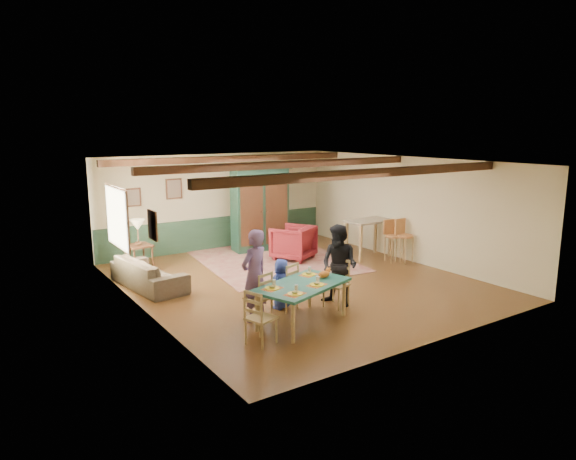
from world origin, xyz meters
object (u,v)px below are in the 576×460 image
person_woman (339,266)px  counter_table (368,239)px  table_lamp (138,232)px  bar_stool_left (393,241)px  dining_chair_end_right (336,284)px  cat (324,274)px  dining_chair_far_right (285,286)px  person_child (281,284)px  armoire (260,208)px  sofa (149,273)px  bar_stool_right (405,241)px  end_table (139,258)px  dining_table (302,304)px  armchair (293,243)px  person_man (254,275)px  dining_chair_far_left (258,296)px  dining_chair_end_left (261,317)px

person_woman → counter_table: size_ratio=1.31×
person_woman → table_lamp: (-2.49, 4.49, 0.18)m
bar_stool_left → dining_chair_end_right: bearing=-144.5°
cat → bar_stool_left: (3.91, 2.15, -0.27)m
counter_table → dining_chair_far_right: bearing=-152.3°
person_woman → cat: person_woman is taller
person_woman → counter_table: 3.99m
person_child → cat: person_child is taller
armoire → counter_table: size_ratio=1.97×
sofa → cat: bearing=-156.9°
bar_stool_right → person_child: bearing=-169.4°
person_child → end_table: size_ratio=1.45×
counter_table → armoire: bearing=129.9°
dining_table → person_child: (0.12, 0.86, 0.12)m
person_child → armchair: 3.78m
dining_chair_far_right → armoire: bearing=-133.7°
person_man → table_lamp: size_ratio=2.72×
dining_chair_far_left → bar_stool_right: size_ratio=0.82×
bar_stool_left → end_table: bearing=162.0°
end_table → counter_table: counter_table is taller
dining_chair_end_left → end_table: 5.24m
armoire → dining_chair_end_right: bearing=-96.6°
sofa → armchair: bearing=-93.9°
person_man → table_lamp: 4.33m
sofa → dining_chair_end_left: bearing=179.6°
person_child → armoire: (2.13, 4.41, 0.72)m
end_table → armchair: bearing=-15.1°
person_man → dining_chair_end_left: bearing=46.8°
dining_table → armchair: bearing=57.8°
cat → bar_stool_left: size_ratio=0.32×
dining_chair_end_right → person_child: bearing=-136.8°
person_man → sofa: (-0.94, 2.98, -0.52)m
counter_table → bar_stool_left: bar_stool_left is taller
person_man → sofa: person_man is taller
person_child → end_table: 4.28m
dining_chair_far_left → sofa: size_ratio=0.43×
person_man → bar_stool_left: person_man is taller
cat → armoire: armoire is taller
dining_chair_far_left → sofa: (-0.96, 3.06, -0.15)m
dining_chair_far_left → bar_stool_left: bearing=180.0°
cat → counter_table: size_ratio=0.29×
person_man → cat: person_man is taller
armchair → bar_stool_left: 2.59m
counter_table → dining_chair_end_left: bearing=-148.2°
person_woman → person_child: 1.17m
cat → end_table: cat is taller
counter_table → dining_chair_far_left: bearing=-153.6°
person_man → counter_table: bearing=-173.1°
cat → table_lamp: (-1.88, 4.79, 0.17)m
dining_chair_end_right → sofa: 4.16m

